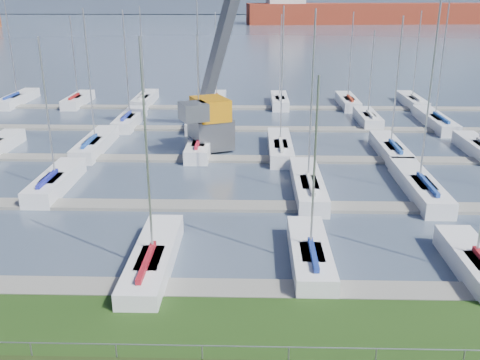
{
  "coord_description": "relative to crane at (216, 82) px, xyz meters",
  "views": [
    {
      "loc": [
        0.73,
        -15.38,
        12.8
      ],
      "look_at": [
        0.0,
        12.0,
        3.0
      ],
      "focal_mm": 40.0,
      "sensor_mm": 36.0,
      "label": 1
    }
  ],
  "objects": [
    {
      "name": "water",
      "position": [
        2.5,
        229.82,
        -5.73
      ],
      "size": [
        800.0,
        540.0,
        0.2
      ],
      "primitive_type": "cube",
      "color": "#475468"
    },
    {
      "name": "fence",
      "position": [
        2.5,
        -30.18,
        -4.13
      ],
      "size": [
        80.0,
        0.04,
        0.04
      ],
      "primitive_type": "cylinder",
      "rotation": [
        0.0,
        1.57,
        0.0
      ],
      "color": "#909398",
      "rests_on": "grass"
    },
    {
      "name": "foothill",
      "position": [
        2.5,
        299.82,
        0.67
      ],
      "size": [
        900.0,
        80.0,
        12.0
      ],
      "primitive_type": "cube",
      "color": "#48546A",
      "rests_on": "water"
    },
    {
      "name": "docks",
      "position": [
        2.5,
        -4.18,
        -5.55
      ],
      "size": [
        90.0,
        41.6,
        0.25
      ],
      "color": "gray",
      "rests_on": "water"
    },
    {
      "name": "crane",
      "position": [
        0.0,
        0.0,
        0.0
      ],
      "size": [
        7.96,
        12.82,
        22.35
      ],
      "rotation": [
        0.0,
        0.0,
        0.43
      ],
      "color": "slate",
      "rests_on": "water"
    },
    {
      "name": "cargo_ship_mid",
      "position": [
        45.46,
        180.87,
        -1.78
      ],
      "size": [
        100.44,
        27.09,
        21.5
      ],
      "rotation": [
        0.0,
        0.0,
        0.09
      ],
      "color": "maroon",
      "rests_on": "water"
    },
    {
      "name": "sailboat_fleet",
      "position": [
        0.35,
        -1.12,
        0.12
      ],
      "size": [
        74.83,
        49.39,
        13.81
      ],
      "color": "maroon",
      "rests_on": "water"
    }
  ]
}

